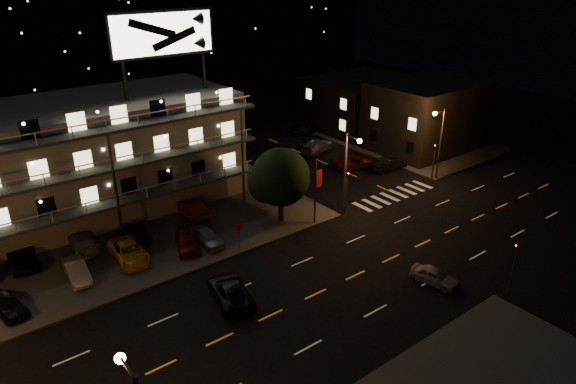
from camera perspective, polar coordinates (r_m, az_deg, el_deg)
ground at (r=38.94m, az=5.36°, el=-10.19°), size 140.00×140.00×0.00m
curb_nw at (r=49.10m, az=-23.75°, el=-4.46°), size 44.00×24.00×0.15m
curb_ne at (r=71.26m, az=12.36°, el=5.78°), size 16.00×24.00×0.15m
motel at (r=51.40m, az=-21.57°, el=3.64°), size 28.00×13.80×18.10m
side_bldg_front at (r=67.70m, az=15.23°, el=8.22°), size 14.06×10.00×8.50m
side_bldg_back at (r=75.46m, az=7.95°, el=9.84°), size 14.06×12.00×7.00m
hill_backdrop at (r=93.97m, az=-28.33°, el=15.13°), size 120.00×25.00×24.00m
streetlight_nc at (r=46.96m, az=6.71°, el=2.85°), size 0.44×1.92×8.00m
streetlight_ne at (r=57.05m, az=16.45°, el=5.90°), size 1.92×0.44×8.00m
signal_nw at (r=48.57m, az=6.54°, el=0.55°), size 0.20×0.27×4.60m
signal_sw at (r=39.64m, az=23.84°, el=-7.34°), size 0.20×0.27×4.60m
signal_ne at (r=57.81m, az=15.93°, el=3.68°), size 0.27×0.20×4.60m
banner_north at (r=45.72m, az=3.12°, el=0.30°), size 0.83×0.16×6.40m
stop_sign at (r=42.30m, az=-5.48°, el=-4.47°), size 0.91×0.11×2.61m
tree at (r=45.71m, az=-0.87°, el=1.46°), size 5.49×5.29×6.91m
lot_car_0 at (r=40.21m, az=-28.86°, el=-10.88°), size 2.61×4.28×1.36m
lot_car_1 at (r=41.92m, az=-22.44°, el=-8.10°), size 1.67×4.12×1.33m
lot_car_2 at (r=43.01m, az=-17.26°, el=-6.35°), size 2.69×5.21×1.41m
lot_car_3 at (r=43.62m, az=-11.17°, el=-5.29°), size 3.27×4.76×1.28m
lot_car_4 at (r=43.75m, az=-8.93°, el=-5.00°), size 1.59×3.82×1.29m
lot_car_6 at (r=45.40m, az=-27.34°, el=-6.56°), size 2.27×4.57×1.24m
lot_car_7 at (r=45.75m, az=-21.82°, el=-5.15°), size 2.34×4.91×1.38m
lot_car_8 at (r=45.94m, az=-16.73°, el=-4.28°), size 2.05×4.05×1.32m
lot_car_9 at (r=48.77m, az=-10.67°, el=-1.77°), size 1.82×4.70×1.53m
side_car_0 at (r=60.07m, az=11.10°, el=3.08°), size 4.62×1.99×1.48m
side_car_1 at (r=60.18m, az=7.37°, el=3.36°), size 5.65×3.99×1.43m
side_car_2 at (r=65.09m, az=3.30°, el=5.20°), size 5.69×3.58×1.54m
side_car_3 at (r=71.68m, az=1.53°, el=6.98°), size 4.34×2.23×1.41m
road_car_east at (r=40.09m, az=16.02°, el=-8.98°), size 2.12×3.84×1.24m
road_car_west at (r=37.15m, az=-6.43°, el=-10.81°), size 3.52×5.52×1.42m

